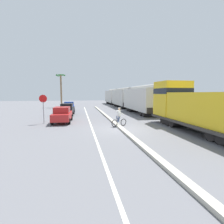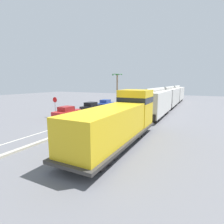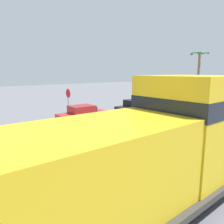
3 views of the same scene
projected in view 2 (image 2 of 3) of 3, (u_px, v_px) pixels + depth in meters
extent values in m
plane|color=slate|center=(77.00, 129.00, 18.55)|extent=(120.00, 120.00, 0.00)
cube|color=#B2AD9E|center=(105.00, 118.00, 23.81)|extent=(0.36, 36.00, 0.16)
cube|color=silver|center=(90.00, 117.00, 24.90)|extent=(0.14, 36.00, 0.01)
cube|color=gold|center=(113.00, 123.00, 12.99)|extent=(2.70, 9.86, 2.40)
cube|color=gold|center=(135.00, 108.00, 17.29)|extent=(2.80, 2.80, 3.50)
cube|color=black|center=(135.00, 100.00, 17.16)|extent=(2.83, 2.83, 0.56)
cube|color=#383533|center=(116.00, 137.00, 13.71)|extent=(3.10, 11.60, 0.20)
cylinder|color=#4C4947|center=(116.00, 138.00, 13.74)|extent=(1.10, 3.00, 1.10)
cylinder|color=black|center=(133.00, 128.00, 17.25)|extent=(2.40, 1.00, 1.00)
cylinder|color=black|center=(131.00, 130.00, 16.55)|extent=(2.40, 1.00, 1.00)
cylinder|color=black|center=(127.00, 132.00, 15.85)|extent=(2.40, 1.00, 1.00)
cylinder|color=black|center=(101.00, 149.00, 11.64)|extent=(2.40, 1.00, 1.00)
cylinder|color=black|center=(94.00, 154.00, 10.94)|extent=(2.40, 1.00, 1.00)
cylinder|color=black|center=(87.00, 158.00, 10.24)|extent=(2.40, 1.00, 1.00)
cube|color=silver|center=(155.00, 102.00, 24.90)|extent=(2.90, 10.40, 3.10)
cylinder|color=#AEACA5|center=(156.00, 90.00, 24.61)|extent=(0.60, 9.88, 0.60)
cube|color=black|center=(162.00, 106.00, 29.71)|extent=(2.61, 0.10, 0.70)
cube|color=black|center=(145.00, 117.00, 20.48)|extent=(2.61, 0.10, 0.70)
cylinder|color=black|center=(160.00, 110.00, 28.50)|extent=(2.46, 0.90, 0.90)
cylinder|color=black|center=(159.00, 111.00, 27.53)|extent=(2.46, 0.90, 0.90)
cylinder|color=black|center=(150.00, 117.00, 22.83)|extent=(2.46, 0.90, 0.90)
cylinder|color=black|center=(148.00, 119.00, 21.86)|extent=(2.46, 0.90, 0.90)
cube|color=beige|center=(169.00, 97.00, 35.09)|extent=(2.90, 10.40, 3.10)
cylinder|color=#A5A39D|center=(169.00, 88.00, 34.81)|extent=(0.60, 9.88, 0.60)
cube|color=black|center=(172.00, 100.00, 39.91)|extent=(2.61, 0.10, 0.70)
cube|color=black|center=(164.00, 105.00, 30.68)|extent=(2.61, 0.10, 0.70)
cylinder|color=black|center=(171.00, 103.00, 38.69)|extent=(2.46, 0.90, 0.90)
cylinder|color=black|center=(171.00, 104.00, 37.73)|extent=(2.46, 0.90, 0.90)
cylinder|color=black|center=(166.00, 106.00, 33.03)|extent=(2.46, 0.90, 0.90)
cylinder|color=black|center=(165.00, 107.00, 32.06)|extent=(2.46, 0.90, 0.90)
cube|color=beige|center=(176.00, 93.00, 45.29)|extent=(2.90, 10.40, 3.10)
cylinder|color=#AAA7A1|center=(177.00, 87.00, 45.00)|extent=(0.60, 9.88, 0.60)
cube|color=black|center=(178.00, 97.00, 50.10)|extent=(2.61, 0.10, 0.70)
cube|color=black|center=(173.00, 100.00, 40.87)|extent=(2.61, 0.10, 0.70)
cylinder|color=black|center=(178.00, 99.00, 48.89)|extent=(2.46, 0.90, 0.90)
cylinder|color=black|center=(177.00, 99.00, 47.92)|extent=(2.46, 0.90, 0.90)
cylinder|color=black|center=(175.00, 101.00, 43.22)|extent=(2.46, 0.90, 0.90)
cylinder|color=black|center=(174.00, 101.00, 42.25)|extent=(2.46, 0.90, 0.90)
cube|color=red|center=(67.00, 113.00, 24.64)|extent=(1.87, 4.27, 0.70)
cube|color=maroon|center=(66.00, 109.00, 24.40)|extent=(1.58, 1.96, 0.60)
cube|color=#1E232D|center=(71.00, 108.00, 25.27)|extent=(1.43, 0.18, 0.51)
cylinder|color=black|center=(69.00, 114.00, 26.21)|extent=(0.25, 0.65, 0.64)
cylinder|color=black|center=(77.00, 114.00, 25.43)|extent=(0.25, 0.65, 0.64)
cylinder|color=black|center=(56.00, 116.00, 23.97)|extent=(0.25, 0.65, 0.64)
cylinder|color=black|center=(65.00, 118.00, 23.19)|extent=(0.25, 0.65, 0.64)
cube|color=black|center=(91.00, 108.00, 29.94)|extent=(1.86, 4.26, 0.70)
cube|color=black|center=(91.00, 104.00, 29.70)|extent=(1.57, 1.95, 0.60)
cube|color=#1E232D|center=(94.00, 104.00, 30.57)|extent=(1.43, 0.17, 0.51)
cylinder|color=black|center=(92.00, 108.00, 31.51)|extent=(0.24, 0.65, 0.64)
cylinder|color=black|center=(99.00, 109.00, 30.73)|extent=(0.24, 0.65, 0.64)
cylinder|color=black|center=(83.00, 110.00, 29.26)|extent=(0.24, 0.65, 0.64)
cylinder|color=black|center=(91.00, 111.00, 28.49)|extent=(0.24, 0.65, 0.64)
cube|color=#28479E|center=(106.00, 104.00, 34.44)|extent=(1.86, 4.26, 0.70)
cube|color=navy|center=(105.00, 101.00, 34.19)|extent=(1.57, 1.96, 0.60)
cube|color=#1E232D|center=(108.00, 101.00, 35.10)|extent=(1.43, 0.17, 0.51)
cylinder|color=black|center=(105.00, 105.00, 35.99)|extent=(0.24, 0.65, 0.64)
cylinder|color=black|center=(112.00, 106.00, 35.33)|extent=(0.24, 0.65, 0.64)
cylinder|color=black|center=(99.00, 107.00, 33.66)|extent=(0.24, 0.65, 0.64)
cylinder|color=black|center=(106.00, 107.00, 32.99)|extent=(0.24, 0.65, 0.64)
torus|color=black|center=(89.00, 124.00, 19.48)|extent=(0.62, 0.34, 0.66)
torus|color=black|center=(80.00, 124.00, 19.51)|extent=(0.62, 0.34, 0.66)
cylinder|color=silver|center=(84.00, 121.00, 19.45)|extent=(0.73, 0.38, 0.05)
cylinder|color=silver|center=(85.00, 123.00, 19.47)|extent=(0.45, 0.25, 0.36)
cylinder|color=silver|center=(82.00, 120.00, 19.43)|extent=(0.04, 0.04, 0.30)
cylinder|color=silver|center=(88.00, 119.00, 19.39)|extent=(0.24, 0.45, 0.04)
cylinder|color=#38476B|center=(83.00, 121.00, 19.54)|extent=(0.33, 0.26, 0.52)
cylinder|color=#38476B|center=(83.00, 121.00, 19.34)|extent=(0.30, 0.24, 0.52)
cube|color=white|center=(84.00, 116.00, 19.35)|extent=(0.44, 0.45, 0.57)
sphere|color=tan|center=(84.00, 113.00, 19.29)|extent=(0.22, 0.22, 0.22)
cylinder|color=white|center=(84.00, 112.00, 19.27)|extent=(0.22, 0.22, 0.05)
cylinder|color=white|center=(86.00, 116.00, 19.51)|extent=(0.45, 0.28, 0.36)
cylinder|color=white|center=(85.00, 117.00, 19.19)|extent=(0.45, 0.28, 0.36)
cylinder|color=gray|center=(55.00, 110.00, 25.00)|extent=(0.07, 0.07, 2.20)
cylinder|color=red|center=(55.00, 100.00, 24.79)|extent=(0.76, 0.03, 0.76)
cylinder|color=white|center=(55.00, 100.00, 24.80)|extent=(0.48, 0.02, 0.48)
cylinder|color=#846647|center=(117.00, 89.00, 43.60)|extent=(0.36, 0.36, 6.90)
cone|color=#2D7033|center=(121.00, 74.00, 42.77)|extent=(0.64, 1.84, 0.37)
cone|color=#2D7033|center=(119.00, 74.00, 43.75)|extent=(1.85, 0.58, 0.48)
cone|color=#2D7033|center=(114.00, 74.00, 43.26)|extent=(0.66, 1.86, 0.65)
cone|color=#2D7033|center=(115.00, 74.00, 42.29)|extent=(1.85, 0.55, 0.52)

